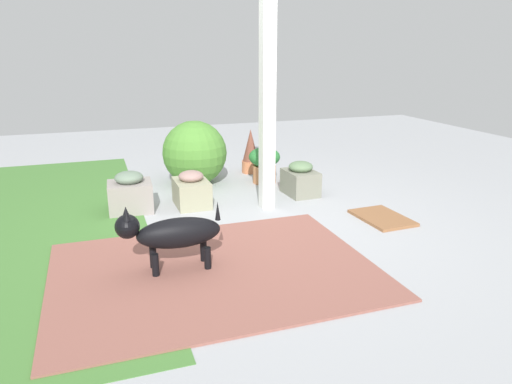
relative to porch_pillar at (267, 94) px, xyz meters
name	(u,v)px	position (x,y,z in m)	size (l,w,h in m)	color
ground_plane	(253,221)	(-0.35, 0.27, -1.19)	(12.00, 12.00, 0.00)	#A3A6AA
brick_path	(215,270)	(-1.30, 0.90, -1.18)	(1.80, 2.40, 0.02)	#8D554A
porch_pillar	(267,94)	(0.00, 0.00, 0.00)	(0.14, 0.14, 2.38)	white
stone_planter_nearest	(300,180)	(0.30, -0.52, -1.01)	(0.45, 0.34, 0.39)	gray
stone_planter_mid	(192,190)	(0.32, 0.74, -1.02)	(0.47, 0.35, 0.38)	gray
stone_planter_far	(130,193)	(0.34, 1.38, -1.00)	(0.39, 0.46, 0.42)	gray
round_shrub	(195,153)	(1.14, 0.52, -0.80)	(0.79, 0.79, 0.79)	#4B8431
terracotta_pot_broad	(264,163)	(0.91, -0.30, -0.94)	(0.39, 0.39, 0.45)	#C4794F
terracotta_pot_spiky	(251,152)	(1.45, -0.30, -0.91)	(0.24, 0.24, 0.59)	#C07049
dog	(172,233)	(-1.19, 1.20, -0.88)	(0.22, 0.78, 0.53)	black
doormat	(382,218)	(-0.73, -0.95, -1.18)	(0.61, 0.42, 0.03)	brown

